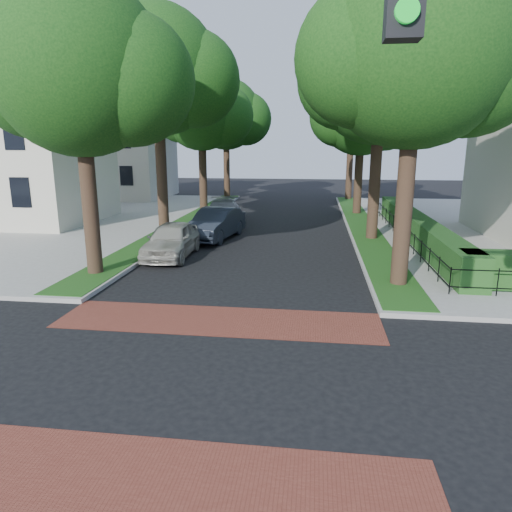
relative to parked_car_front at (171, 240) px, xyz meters
The scene contains 20 objects.
ground 10.98m from the parked_car_front, 70.81° to the right, with size 120.00×120.00×0.00m, color black.
crosswalk_far 8.03m from the parked_car_front, 63.25° to the right, with size 9.00×2.20×0.01m, color maroon.
crosswalk_near 14.03m from the parked_car_front, 75.11° to the right, with size 9.00×2.20×0.01m, color maroon.
grass_strip_ne 12.57m from the parked_car_front, 44.22° to the left, with size 1.60×29.80×0.02m, color #184E16.
grass_strip_nw 8.96m from the parked_car_front, 101.61° to the left, with size 1.60×29.80×0.02m, color #184E16.
tree_right_near 11.89m from the parked_car_front, 18.64° to the right, with size 7.75×6.67×10.66m.
tree_right_mid 12.69m from the parked_car_front, 28.05° to the left, with size 8.25×7.09×11.22m.
tree_right_far 17.75m from the parked_car_front, 56.47° to the left, with size 7.25×6.23×9.74m.
tree_right_back 25.51m from the parked_car_front, 68.10° to the left, with size 7.50×6.45×10.20m.
tree_left_near 7.43m from the parked_car_front, 120.02° to the right, with size 7.50×6.45×10.20m.
tree_left_mid 9.20m from the parked_car_front, 110.08° to the left, with size 8.00×6.88×11.48m.
tree_left_far 15.37m from the parked_car_front, 97.41° to the left, with size 7.00×6.02×9.86m.
tree_left_back 23.91m from the parked_car_front, 94.48° to the left, with size 7.75×6.66×10.44m.
hedge_main_road 12.22m from the parked_car_front, 22.41° to the left, with size 1.00×18.00×1.20m, color #184618.
fence_main_road 11.49m from the parked_car_front, 23.93° to the left, with size 0.06×18.00×0.90m, color black, non-canonical shape.
house_left_near 14.77m from the parked_car_front, 147.23° to the left, with size 10.00×9.00×10.14m.
house_left_far 25.07m from the parked_car_front, 118.77° to the left, with size 10.00×9.00×10.14m.
parked_car_front is the anchor object (origin of this frame).
parked_car_middle 4.30m from the parked_car_front, 75.77° to the left, with size 1.70×4.88×1.61m, color #1F252F.
parked_car_rear 8.41m from the parked_car_front, 85.96° to the left, with size 2.16×5.32×1.55m, color slate.
Camera 1 is at (2.57, -8.53, 4.76)m, focal length 32.00 mm.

